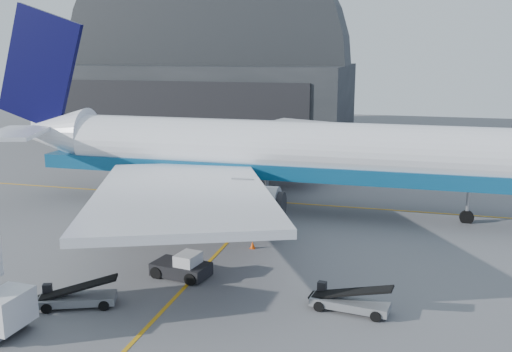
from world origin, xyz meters
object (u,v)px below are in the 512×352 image
(pushback_tug, at_px, (182,267))
(belt_loader_b, at_px, (349,302))
(belt_loader_a, at_px, (77,298))
(airliner, at_px, (257,152))

(pushback_tug, height_order, belt_loader_b, belt_loader_b)
(belt_loader_a, bearing_deg, airliner, 56.91)
(airliner, distance_m, belt_loader_a, 24.06)
(airliner, height_order, belt_loader_b, airliner)
(belt_loader_a, bearing_deg, pushback_tug, 31.88)
(airliner, bearing_deg, belt_loader_a, -101.65)
(airliner, xyz_separation_m, belt_loader_a, (-4.76, -23.09, -4.83))
(airliner, relative_size, belt_loader_b, 11.35)
(pushback_tug, distance_m, belt_loader_b, 11.30)
(airliner, xyz_separation_m, pushback_tug, (-0.50, -17.36, -4.73))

